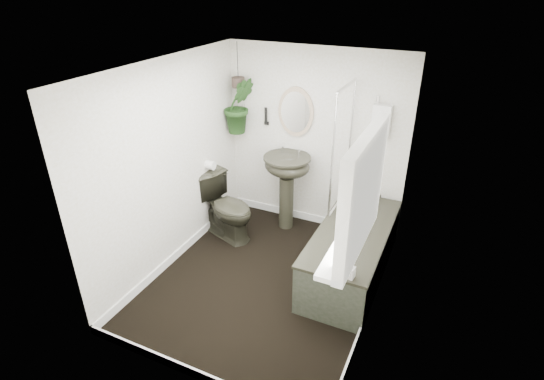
% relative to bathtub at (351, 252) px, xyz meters
% --- Properties ---
extents(floor, '(2.30, 2.80, 0.02)m').
position_rel_bathtub_xyz_m(floor, '(-0.80, -0.50, -0.30)').
color(floor, black).
rests_on(floor, ground).
extents(ceiling, '(2.30, 2.80, 0.02)m').
position_rel_bathtub_xyz_m(ceiling, '(-0.80, -0.50, 2.02)').
color(ceiling, white).
rests_on(ceiling, ground).
extents(wall_back, '(2.30, 0.02, 2.30)m').
position_rel_bathtub_xyz_m(wall_back, '(-0.80, 0.91, 0.86)').
color(wall_back, white).
rests_on(wall_back, ground).
extents(wall_front, '(2.30, 0.02, 2.30)m').
position_rel_bathtub_xyz_m(wall_front, '(-0.80, -1.91, 0.86)').
color(wall_front, white).
rests_on(wall_front, ground).
extents(wall_left, '(0.02, 2.80, 2.30)m').
position_rel_bathtub_xyz_m(wall_left, '(-1.96, -0.50, 0.86)').
color(wall_left, white).
rests_on(wall_left, ground).
extents(wall_right, '(0.02, 2.80, 2.30)m').
position_rel_bathtub_xyz_m(wall_right, '(0.36, -0.50, 0.86)').
color(wall_right, white).
rests_on(wall_right, ground).
extents(skirting, '(2.30, 2.80, 0.10)m').
position_rel_bathtub_xyz_m(skirting, '(-0.80, -0.50, -0.24)').
color(skirting, white).
rests_on(skirting, floor).
extents(bathtub, '(0.72, 1.72, 0.58)m').
position_rel_bathtub_xyz_m(bathtub, '(0.00, 0.00, 0.00)').
color(bathtub, black).
rests_on(bathtub, floor).
extents(bath_screen, '(0.04, 0.72, 1.40)m').
position_rel_bathtub_xyz_m(bath_screen, '(-0.33, 0.49, 0.99)').
color(bath_screen, silver).
rests_on(bath_screen, bathtub).
extents(shower_box, '(0.20, 0.10, 0.35)m').
position_rel_bathtub_xyz_m(shower_box, '(0.00, 0.84, 1.26)').
color(shower_box, white).
rests_on(shower_box, wall_back).
extents(oval_mirror, '(0.46, 0.03, 0.62)m').
position_rel_bathtub_xyz_m(oval_mirror, '(-1.05, 0.87, 1.21)').
color(oval_mirror, tan).
rests_on(oval_mirror, wall_back).
extents(wall_sconce, '(0.04, 0.04, 0.22)m').
position_rel_bathtub_xyz_m(wall_sconce, '(-1.45, 0.86, 1.11)').
color(wall_sconce, black).
rests_on(wall_sconce, wall_back).
extents(toilet_roll_holder, '(0.11, 0.11, 0.11)m').
position_rel_bathtub_xyz_m(toilet_roll_holder, '(-1.90, 0.20, 0.61)').
color(toilet_roll_holder, white).
rests_on(toilet_roll_holder, wall_left).
extents(window_recess, '(0.08, 1.00, 0.90)m').
position_rel_bathtub_xyz_m(window_recess, '(0.29, -1.20, 1.36)').
color(window_recess, white).
rests_on(window_recess, wall_right).
extents(window_sill, '(0.18, 1.00, 0.04)m').
position_rel_bathtub_xyz_m(window_sill, '(0.22, -1.20, 0.94)').
color(window_sill, white).
rests_on(window_sill, wall_right).
extents(window_blinds, '(0.01, 0.86, 0.76)m').
position_rel_bathtub_xyz_m(window_blinds, '(0.24, -1.20, 1.36)').
color(window_blinds, white).
rests_on(window_blinds, wall_right).
extents(toilet, '(0.90, 0.70, 0.81)m').
position_rel_bathtub_xyz_m(toilet, '(-1.65, 0.13, 0.11)').
color(toilet, black).
rests_on(toilet, floor).
extents(pedestal_sink, '(0.69, 0.62, 1.01)m').
position_rel_bathtub_xyz_m(pedestal_sink, '(-1.05, 0.63, 0.21)').
color(pedestal_sink, black).
rests_on(pedestal_sink, floor).
extents(sill_plant, '(0.22, 0.19, 0.23)m').
position_rel_bathtub_xyz_m(sill_plant, '(0.19, -0.90, 1.07)').
color(sill_plant, black).
rests_on(sill_plant, window_sill).
extents(hanging_plant, '(0.50, 0.49, 0.71)m').
position_rel_bathtub_xyz_m(hanging_plant, '(-1.77, 0.75, 1.23)').
color(hanging_plant, black).
rests_on(hanging_plant, ceiling).
extents(soap_bottle, '(0.08, 0.09, 0.17)m').
position_rel_bathtub_xyz_m(soap_bottle, '(0.18, -0.79, 0.37)').
color(soap_bottle, black).
rests_on(soap_bottle, bathtub).
extents(hanging_pot, '(0.16, 0.16, 0.12)m').
position_rel_bathtub_xyz_m(hanging_pot, '(-1.77, 0.75, 1.53)').
color(hanging_pot, '#3B2E27').
rests_on(hanging_pot, ceiling).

